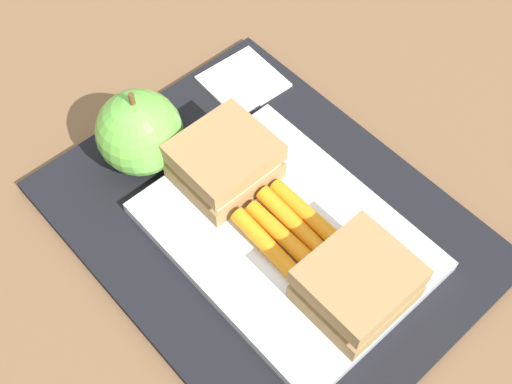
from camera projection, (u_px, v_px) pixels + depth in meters
The scene contains 8 objects.
ground_plane at pixel (265, 227), 0.58m from camera, with size 2.40×2.40×0.00m, color brown.
lunchbag_mat at pixel (266, 224), 0.58m from camera, with size 0.36×0.28×0.01m, color black.
food_tray at pixel (286, 236), 0.56m from camera, with size 0.23×0.17×0.01m, color white.
sandwich_half_left at pixel (357, 284), 0.50m from camera, with size 0.07×0.08×0.04m.
sandwich_half_right at pixel (224, 162), 0.57m from camera, with size 0.07×0.08×0.04m.
carrot_sticks_bundle at pixel (287, 229), 0.55m from camera, with size 0.08×0.06×0.02m.
apple at pixel (140, 132), 0.58m from camera, with size 0.08×0.08×0.09m.
paper_napkin at pixel (243, 82), 0.66m from camera, with size 0.07×0.07×0.00m, color white.
Camera 1 is at (-0.21, 0.20, 0.50)m, focal length 46.47 mm.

